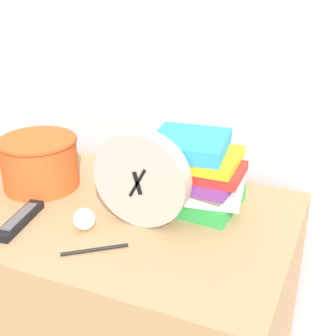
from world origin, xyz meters
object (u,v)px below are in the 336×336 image
Objects in this scene: pen at (95,250)px; tv_remote at (20,220)px; crumpled_paper_ball at (84,219)px; basket at (39,161)px; desk_clock at (142,179)px; book_stack at (194,174)px.

tv_remote is at bearing 172.76° from pen.
crumpled_paper_ball is 0.44× the size of pen.
crumpled_paper_ball is at bearing 134.83° from pen.
crumpled_paper_ball is at bearing -32.48° from basket.
desk_clock is 1.91× the size of pen.
book_stack is at bearing 33.44° from tv_remote.
book_stack is 1.51× the size of tv_remote.
desk_clock is 0.36m from basket.
book_stack is 1.23× the size of basket.
crumpled_paper_ball is at bearing -135.85° from book_stack.
book_stack is 0.29m from crumpled_paper_ball.
book_stack is 0.44m from basket.
crumpled_paper_ball is at bearing -144.76° from desk_clock.
tv_remote is 3.25× the size of crumpled_paper_ball.
desk_clock is at bearing 35.24° from crumpled_paper_ball.
tv_remote is (-0.27, -0.12, -0.11)m from desk_clock.
basket is 4.00× the size of crumpled_paper_ball.
desk_clock is 0.88× the size of book_stack.
desk_clock reaches higher than crumpled_paper_ball.
tv_remote is at bearing -165.43° from crumpled_paper_ball.
tv_remote is (0.08, -0.19, -0.07)m from basket.
desk_clock is 1.09× the size of basket.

